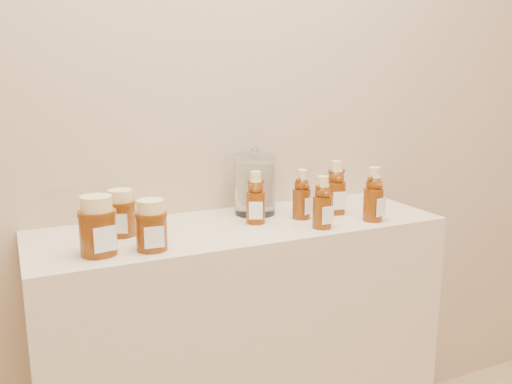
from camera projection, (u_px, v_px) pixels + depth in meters
name	position (u px, v px, depth m)	size (l,w,h in m)	color
wall_back	(214.00, 68.00, 1.67)	(3.50, 0.02, 2.70)	tan
display_table	(242.00, 363.00, 1.69)	(1.20, 0.40, 0.90)	#C9B493
bear_bottle_back_left	(256.00, 194.00, 1.59)	(0.06, 0.06, 0.18)	#562306
bear_bottle_back_mid	(302.00, 191.00, 1.64)	(0.06, 0.06, 0.17)	#562306
bear_bottle_back_right	(336.00, 184.00, 1.69)	(0.06, 0.06, 0.19)	#562306
bear_bottle_front_left	(322.00, 199.00, 1.53)	(0.06, 0.06, 0.17)	#562306
bear_bottle_front_right	(374.00, 191.00, 1.61)	(0.06, 0.06, 0.18)	#562306
honey_jar_left	(98.00, 225.00, 1.31)	(0.09, 0.09, 0.15)	#562306
honey_jar_back	(121.00, 213.00, 1.47)	(0.08, 0.08, 0.13)	#562306
honey_jar_front	(151.00, 225.00, 1.35)	(0.08, 0.08, 0.13)	#562306
glass_canister	(255.00, 182.00, 1.68)	(0.13, 0.13, 0.21)	white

